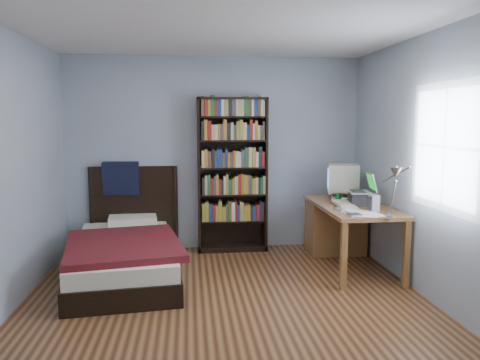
{
  "coord_description": "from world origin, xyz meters",
  "views": [
    {
      "loc": [
        -0.34,
        -4.0,
        1.68
      ],
      "look_at": [
        0.18,
        0.69,
        1.08
      ],
      "focal_mm": 35.0,
      "sensor_mm": 36.0,
      "label": 1
    }
  ],
  "objects_px": {
    "soda_can": "(338,197)",
    "bookshelf": "(232,175)",
    "desk_lamp": "(395,178)",
    "bed": "(125,251)",
    "crt_monitor": "(342,179)",
    "desk": "(339,224)",
    "speaker": "(374,203)",
    "keyboard": "(344,204)",
    "laptop": "(361,196)"
  },
  "relations": [
    {
      "from": "soda_can",
      "to": "bookshelf",
      "type": "xyz_separation_m",
      "value": [
        -1.18,
        0.69,
        0.2
      ]
    },
    {
      "from": "keyboard",
      "to": "speaker",
      "type": "bearing_deg",
      "value": -57.65
    },
    {
      "from": "desk",
      "to": "keyboard",
      "type": "distance_m",
      "value": 0.6
    },
    {
      "from": "laptop",
      "to": "bed",
      "type": "bearing_deg",
      "value": 178.33
    },
    {
      "from": "crt_monitor",
      "to": "bookshelf",
      "type": "xyz_separation_m",
      "value": [
        -1.32,
        0.4,
        0.02
      ]
    },
    {
      "from": "crt_monitor",
      "to": "laptop",
      "type": "distance_m",
      "value": 0.5
    },
    {
      "from": "desk_lamp",
      "to": "speaker",
      "type": "bearing_deg",
      "value": 82.05
    },
    {
      "from": "desk",
      "to": "bookshelf",
      "type": "xyz_separation_m",
      "value": [
        -1.29,
        0.44,
        0.58
      ]
    },
    {
      "from": "desk_lamp",
      "to": "bed",
      "type": "relative_size",
      "value": 0.25
    },
    {
      "from": "desk_lamp",
      "to": "bookshelf",
      "type": "height_order",
      "value": "bookshelf"
    },
    {
      "from": "laptop",
      "to": "soda_can",
      "type": "relative_size",
      "value": 3.37
    },
    {
      "from": "desk",
      "to": "speaker",
      "type": "xyz_separation_m",
      "value": [
        0.09,
        -0.86,
        0.4
      ]
    },
    {
      "from": "soda_can",
      "to": "bookshelf",
      "type": "height_order",
      "value": "bookshelf"
    },
    {
      "from": "soda_can",
      "to": "desk_lamp",
      "type": "bearing_deg",
      "value": -85.89
    },
    {
      "from": "crt_monitor",
      "to": "soda_can",
      "type": "height_order",
      "value": "crt_monitor"
    },
    {
      "from": "desk_lamp",
      "to": "bed",
      "type": "bearing_deg",
      "value": 155.29
    },
    {
      "from": "bed",
      "to": "crt_monitor",
      "type": "bearing_deg",
      "value": 8.91
    },
    {
      "from": "soda_can",
      "to": "bookshelf",
      "type": "relative_size",
      "value": 0.06
    },
    {
      "from": "soda_can",
      "to": "bed",
      "type": "relative_size",
      "value": 0.05
    },
    {
      "from": "speaker",
      "to": "keyboard",
      "type": "bearing_deg",
      "value": 108.88
    },
    {
      "from": "speaker",
      "to": "bed",
      "type": "distance_m",
      "value": 2.74
    },
    {
      "from": "desk",
      "to": "laptop",
      "type": "relative_size",
      "value": 4.17
    },
    {
      "from": "laptop",
      "to": "speaker",
      "type": "distance_m",
      "value": 0.41
    },
    {
      "from": "crt_monitor",
      "to": "keyboard",
      "type": "relative_size",
      "value": 0.93
    },
    {
      "from": "bookshelf",
      "to": "bed",
      "type": "xyz_separation_m",
      "value": [
        -1.26,
        -0.81,
        -0.74
      ]
    },
    {
      "from": "laptop",
      "to": "keyboard",
      "type": "xyz_separation_m",
      "value": [
        -0.21,
        -0.04,
        -0.09
      ]
    },
    {
      "from": "keyboard",
      "to": "speaker",
      "type": "relative_size",
      "value": 2.71
    },
    {
      "from": "desk_lamp",
      "to": "speaker",
      "type": "height_order",
      "value": "desk_lamp"
    },
    {
      "from": "desk_lamp",
      "to": "bed",
      "type": "height_order",
      "value": "desk_lamp"
    },
    {
      "from": "desk_lamp",
      "to": "keyboard",
      "type": "xyz_separation_m",
      "value": [
        -0.1,
        1.05,
        -0.43
      ]
    },
    {
      "from": "crt_monitor",
      "to": "desk_lamp",
      "type": "relative_size",
      "value": 0.81
    },
    {
      "from": "desk_lamp",
      "to": "keyboard",
      "type": "distance_m",
      "value": 1.14
    },
    {
      "from": "soda_can",
      "to": "bed",
      "type": "xyz_separation_m",
      "value": [
        -2.45,
        -0.12,
        -0.53
      ]
    },
    {
      "from": "crt_monitor",
      "to": "soda_can",
      "type": "distance_m",
      "value": 0.37
    },
    {
      "from": "keyboard",
      "to": "bed",
      "type": "bearing_deg",
      "value": -178.61
    },
    {
      "from": "speaker",
      "to": "soda_can",
      "type": "distance_m",
      "value": 0.64
    },
    {
      "from": "crt_monitor",
      "to": "laptop",
      "type": "xyz_separation_m",
      "value": [
        0.06,
        -0.48,
        -0.14
      ]
    },
    {
      "from": "laptop",
      "to": "keyboard",
      "type": "height_order",
      "value": "laptop"
    },
    {
      "from": "desk_lamp",
      "to": "soda_can",
      "type": "distance_m",
      "value": 1.35
    },
    {
      "from": "crt_monitor",
      "to": "speaker",
      "type": "distance_m",
      "value": 0.91
    },
    {
      "from": "keyboard",
      "to": "speaker",
      "type": "xyz_separation_m",
      "value": [
        0.2,
        -0.37,
        0.07
      ]
    },
    {
      "from": "speaker",
      "to": "soda_can",
      "type": "xyz_separation_m",
      "value": [
        -0.19,
        0.61,
        -0.03
      ]
    },
    {
      "from": "crt_monitor",
      "to": "speaker",
      "type": "relative_size",
      "value": 2.53
    },
    {
      "from": "desk",
      "to": "bookshelf",
      "type": "height_order",
      "value": "bookshelf"
    },
    {
      "from": "laptop",
      "to": "speaker",
      "type": "relative_size",
      "value": 2.08
    },
    {
      "from": "soda_can",
      "to": "bed",
      "type": "distance_m",
      "value": 2.51
    },
    {
      "from": "soda_can",
      "to": "bookshelf",
      "type": "distance_m",
      "value": 1.39
    },
    {
      "from": "crt_monitor",
      "to": "bookshelf",
      "type": "height_order",
      "value": "bookshelf"
    },
    {
      "from": "desk",
      "to": "bed",
      "type": "bearing_deg",
      "value": -171.75
    },
    {
      "from": "desk_lamp",
      "to": "speaker",
      "type": "distance_m",
      "value": 0.77
    }
  ]
}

